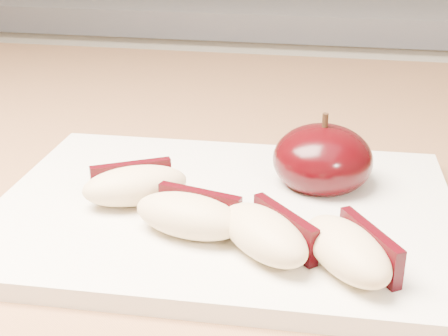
# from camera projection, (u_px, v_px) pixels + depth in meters

# --- Properties ---
(back_cabinet) EXTENTS (2.40, 0.62, 0.94)m
(back_cabinet) POSITION_uv_depth(u_px,v_px,m) (276.00, 210.00, 1.35)
(back_cabinet) COLOR silver
(back_cabinet) RESTS_ON ground
(cutting_board) EXTENTS (0.30, 0.23, 0.01)m
(cutting_board) POSITION_uv_depth(u_px,v_px,m) (224.00, 211.00, 0.41)
(cutting_board) COLOR silver
(cutting_board) RESTS_ON island_counter
(apple_half) EXTENTS (0.07, 0.07, 0.06)m
(apple_half) POSITION_uv_depth(u_px,v_px,m) (322.00, 160.00, 0.43)
(apple_half) COLOR black
(apple_half) RESTS_ON cutting_board
(apple_wedge_a) EXTENTS (0.08, 0.06, 0.02)m
(apple_wedge_a) POSITION_uv_depth(u_px,v_px,m) (135.00, 185.00, 0.40)
(apple_wedge_a) COLOR beige
(apple_wedge_a) RESTS_ON cutting_board
(apple_wedge_b) EXTENTS (0.07, 0.05, 0.02)m
(apple_wedge_b) POSITION_uv_depth(u_px,v_px,m) (190.00, 215.00, 0.36)
(apple_wedge_b) COLOR beige
(apple_wedge_b) RESTS_ON cutting_board
(apple_wedge_c) EXTENTS (0.07, 0.07, 0.02)m
(apple_wedge_c) POSITION_uv_depth(u_px,v_px,m) (266.00, 233.00, 0.34)
(apple_wedge_c) COLOR beige
(apple_wedge_c) RESTS_ON cutting_board
(apple_wedge_d) EXTENTS (0.06, 0.07, 0.02)m
(apple_wedge_d) POSITION_uv_depth(u_px,v_px,m) (349.00, 249.00, 0.33)
(apple_wedge_d) COLOR beige
(apple_wedge_d) RESTS_ON cutting_board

